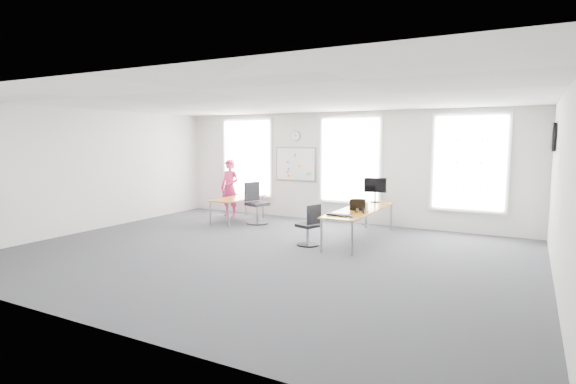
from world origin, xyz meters
The scene contains 24 objects.
floor centered at (0.00, 0.00, 0.00)m, with size 10.00×10.00×0.00m, color #27282D.
ceiling centered at (0.00, 0.00, 3.00)m, with size 10.00×10.00×0.00m, color white.
wall_back centered at (0.00, 4.00, 1.50)m, with size 10.00×10.00×0.00m, color silver.
wall_front centered at (0.00, -4.00, 1.50)m, with size 10.00×10.00×0.00m, color silver.
wall_left centered at (-5.00, 0.00, 1.50)m, with size 10.00×10.00×0.00m, color silver.
wall_right centered at (5.00, 0.00, 1.50)m, with size 10.00×10.00×0.00m, color silver.
window_left centered at (-3.00, 3.97, 1.70)m, with size 1.60×0.06×2.20m, color white.
window_mid centered at (0.30, 3.97, 1.70)m, with size 1.60×0.06×2.20m, color white.
window_right centered at (3.30, 3.97, 1.70)m, with size 1.60×0.06×2.20m, color white.
desk_right centered at (1.28, 2.05, 0.66)m, with size 0.77×2.91×0.71m.
desk_left centered at (-2.49, 2.70, 0.60)m, with size 0.72×1.81×0.66m.
chair_right centered at (0.52, 1.01, 0.39)m, with size 0.52×0.52×0.89m.
chair_left centered at (-1.87, 2.65, 0.49)m, with size 0.64×0.64×1.11m.
person centered at (-3.14, 3.24, 0.84)m, with size 0.61×0.40×1.68m, color #CB275E.
whiteboard centered at (-1.35, 3.97, 1.55)m, with size 1.20×0.03×0.90m, color white.
wall_clock centered at (-1.35, 3.97, 2.35)m, with size 0.30×0.30×0.04m, color gray.
tv centered at (4.95, 3.00, 2.30)m, with size 0.06×0.90×0.55m, color black.
keyboard centered at (1.17, 0.99, 0.72)m, with size 0.49×0.17×0.02m, color black.
mouse centered at (1.48, 0.90, 0.73)m, with size 0.08×0.12×0.05m, color black.
lens_cap centered at (1.34, 1.19, 0.71)m, with size 0.07×0.07×0.01m, color black.
headphones centered at (1.46, 1.52, 0.76)m, with size 0.19×0.10×0.11m.
laptop_sleeve centered at (1.31, 1.76, 0.84)m, with size 0.33×0.26×0.26m.
paper_stack centered at (1.20, 2.29, 0.76)m, with size 0.31×0.24×0.11m, color #F5E8C8.
monitor centered at (1.23, 3.26, 1.07)m, with size 0.54×0.22×0.61m.
Camera 1 is at (4.56, -7.46, 2.26)m, focal length 28.00 mm.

